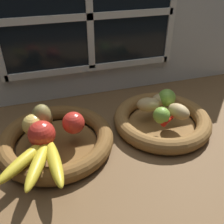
{
  "coord_description": "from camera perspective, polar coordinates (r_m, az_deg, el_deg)",
  "views": [
    {
      "loc": [
        -19.15,
        -60.75,
        50.65
      ],
      "look_at": [
        -0.53,
        -0.51,
        9.03
      ],
      "focal_mm": 39.78,
      "sensor_mm": 36.0,
      "label": 1
    }
  ],
  "objects": [
    {
      "name": "fruit_bowl_left",
      "position": [
        0.77,
        -12.62,
        -6.27
      ],
      "size": [
        34.54,
        34.54,
        5.03
      ],
      "color": "brown",
      "rests_on": "ground_plane"
    },
    {
      "name": "potato_back",
      "position": [
        0.87,
        11.56,
        2.85
      ],
      "size": [
        8.08,
        5.91,
        4.5
      ],
      "primitive_type": "ellipsoid",
      "rotation": [
        0.0,
        0.0,
        2.99
      ],
      "color": "tan",
      "rests_on": "fruit_bowl_right"
    },
    {
      "name": "lime_near",
      "position": [
        0.78,
        11.31,
        -0.75
      ],
      "size": [
        5.27,
        5.27,
        5.27
      ],
      "primitive_type": "sphere",
      "color": "#7AAD3D",
      "rests_on": "fruit_bowl_right"
    },
    {
      "name": "apple_red_right",
      "position": [
        0.73,
        -8.85,
        -2.47
      ],
      "size": [
        6.57,
        6.57,
        6.57
      ],
      "primitive_type": "sphere",
      "color": "red",
      "rests_on": "fruit_bowl_left"
    },
    {
      "name": "back_wall",
      "position": [
        0.95,
        -5.39,
        19.47
      ],
      "size": [
        140.0,
        4.6,
        55.0
      ],
      "color": "silver",
      "rests_on": "ground_plane"
    },
    {
      "name": "lime_far",
      "position": [
        0.87,
        12.45,
        3.21
      ],
      "size": [
        6.07,
        6.07,
        6.07
      ],
      "primitive_type": "sphere",
      "color": "#7AAD3D",
      "rests_on": "fruit_bowl_right"
    },
    {
      "name": "apple_red_front",
      "position": [
        0.7,
        -15.85,
        -4.89
      ],
      "size": [
        7.44,
        7.44,
        7.44
      ],
      "primitive_type": "sphere",
      "color": "red",
      "rests_on": "fruit_bowl_left"
    },
    {
      "name": "chili_pepper",
      "position": [
        0.81,
        13.69,
        -1.16
      ],
      "size": [
        9.99,
        6.64,
        1.86
      ],
      "primitive_type": "cone",
      "rotation": [
        0.0,
        1.57,
        0.5
      ],
      "color": "red",
      "rests_on": "fruit_bowl_right"
    },
    {
      "name": "potato_oblong",
      "position": [
        0.83,
        8.31,
        1.69
      ],
      "size": [
        8.72,
        6.85,
        4.68
      ],
      "primitive_type": "ellipsoid",
      "rotation": [
        0.0,
        0.0,
        2.87
      ],
      "color": "tan",
      "rests_on": "fruit_bowl_right"
    },
    {
      "name": "fruit_bowl_right",
      "position": [
        0.85,
        11.35,
        -1.83
      ],
      "size": [
        32.43,
        32.43,
        5.03
      ],
      "color": "brown",
      "rests_on": "ground_plane"
    },
    {
      "name": "ground_plane",
      "position": [
        0.82,
        0.25,
        -5.88
      ],
      "size": [
        140.0,
        90.0,
        3.0
      ],
      "primitive_type": "cube",
      "color": "brown"
    },
    {
      "name": "banana_bunch_front",
      "position": [
        0.65,
        -16.3,
        -10.57
      ],
      "size": [
        16.71,
        19.54,
        3.23
      ],
      "color": "gold",
      "rests_on": "fruit_bowl_left"
    },
    {
      "name": "apple_golden_left",
      "position": [
        0.75,
        -17.61,
        -2.82
      ],
      "size": [
        6.4,
        6.4,
        6.4
      ],
      "primitive_type": "sphere",
      "color": "#DBB756",
      "rests_on": "fruit_bowl_left"
    },
    {
      "name": "pear_brown",
      "position": [
        0.76,
        -15.69,
        -1.09
      ],
      "size": [
        6.15,
        6.23,
        8.3
      ],
      "primitive_type": "ellipsoid",
      "rotation": [
        0.0,
        0.0,
        0.02
      ],
      "color": "olive",
      "rests_on": "fruit_bowl_left"
    },
    {
      "name": "potato_small",
      "position": [
        0.82,
        15.07,
        0.13
      ],
      "size": [
        7.69,
        8.93,
        4.71
      ],
      "primitive_type": "ellipsoid",
      "rotation": [
        0.0,
        0.0,
        2.0
      ],
      "color": "tan",
      "rests_on": "fruit_bowl_right"
    }
  ]
}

